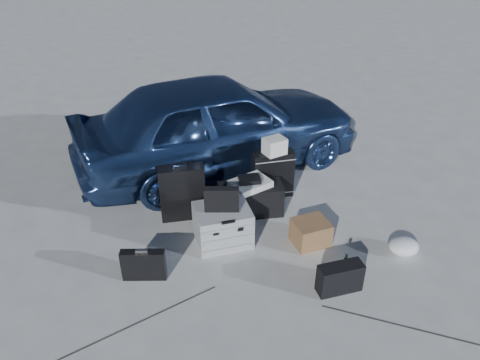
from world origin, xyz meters
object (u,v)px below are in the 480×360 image
briefcase (144,265)px  green_bottle (344,268)px  pelican_case (223,225)px  suitcase_left (182,193)px  duffel_bag (251,199)px  suitcase_right (273,174)px  cardboard_box (311,233)px  car (218,123)px

briefcase → green_bottle: size_ratio=1.43×
pelican_case → suitcase_left: bearing=120.6°
pelican_case → suitcase_left: 0.67m
duffel_bag → suitcase_right: bearing=45.9°
suitcase_left → suitcase_right: (1.16, 0.16, -0.03)m
pelican_case → suitcase_right: suitcase_right is taller
duffel_bag → suitcase_left: bearing=177.8°
duffel_bag → pelican_case: bearing=-128.4°
briefcase → suitcase_right: (1.71, 1.09, 0.14)m
suitcase_right → suitcase_left: bearing=-169.2°
suitcase_left → suitcase_right: suitcase_left is taller
briefcase → duffel_bag: size_ratio=0.58×
pelican_case → briefcase: size_ratio=1.35×
briefcase → cardboard_box: bearing=17.3°
car → briefcase: (-1.25, -2.01, -0.49)m
pelican_case → briefcase: bearing=-158.2°
suitcase_right → duffel_bag: bearing=-138.8°
car → green_bottle: size_ratio=12.75×
car → suitcase_left: 1.32m
car → suitcase_right: car is taller
suitcase_left → suitcase_right: 1.17m
pelican_case → green_bottle: size_ratio=1.93×
suitcase_right → cardboard_box: (0.08, -1.02, -0.17)m
duffel_bag → green_bottle: duffel_bag is taller
briefcase → suitcase_left: suitcase_left is taller
briefcase → cardboard_box: briefcase is taller
suitcase_right → green_bottle: (0.18, -1.64, -0.15)m
green_bottle → briefcase: bearing=163.6°
cardboard_box → car: bearing=105.9°
car → pelican_case: bearing=158.3°
car → cardboard_box: 2.09m
suitcase_left → suitcase_right: bearing=12.7°
pelican_case → cardboard_box: 0.96m
car → duffel_bag: size_ratio=5.12×
car → suitcase_right: (0.47, -0.93, -0.35)m
suitcase_left → cardboard_box: 1.53m
car → green_bottle: car is taller
duffel_bag → briefcase: bearing=-141.7°
duffel_bag → cardboard_box: bearing=-49.9°
briefcase → suitcase_right: 2.03m
suitcase_right → green_bottle: 1.66m
pelican_case → cardboard_box: size_ratio=1.57×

